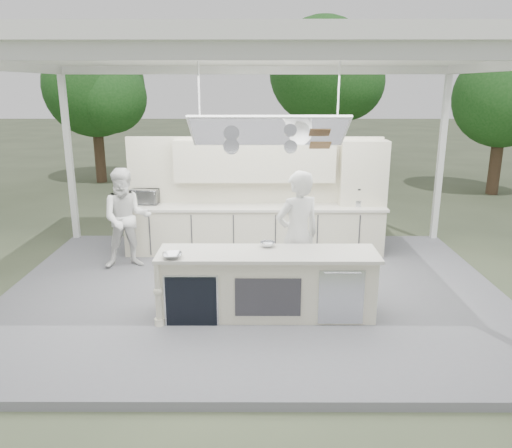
{
  "coord_description": "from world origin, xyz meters",
  "views": [
    {
      "loc": [
        0.05,
        -7.54,
        3.33
      ],
      "look_at": [
        0.03,
        0.4,
        1.12
      ],
      "focal_mm": 35.0,
      "sensor_mm": 36.0,
      "label": 1
    }
  ],
  "objects_px": {
    "sous_chef": "(127,218)",
    "head_chef": "(297,236)",
    "demo_island": "(266,284)",
    "back_counter": "(255,229)"
  },
  "relations": [
    {
      "from": "sous_chef",
      "to": "head_chef",
      "type": "bearing_deg",
      "value": -39.07
    },
    {
      "from": "head_chef",
      "to": "sous_chef",
      "type": "xyz_separation_m",
      "value": [
        -2.96,
        1.38,
        -0.1
      ]
    },
    {
      "from": "demo_island",
      "to": "sous_chef",
      "type": "relative_size",
      "value": 1.71
    },
    {
      "from": "back_counter",
      "to": "sous_chef",
      "type": "relative_size",
      "value": 2.8
    },
    {
      "from": "back_counter",
      "to": "head_chef",
      "type": "height_order",
      "value": "head_chef"
    },
    {
      "from": "back_counter",
      "to": "head_chef",
      "type": "bearing_deg",
      "value": -73.15
    },
    {
      "from": "back_counter",
      "to": "head_chef",
      "type": "xyz_separation_m",
      "value": [
        0.66,
        -2.2,
        0.53
      ]
    },
    {
      "from": "head_chef",
      "to": "sous_chef",
      "type": "height_order",
      "value": "head_chef"
    },
    {
      "from": "demo_island",
      "to": "sous_chef",
      "type": "xyz_separation_m",
      "value": [
        -2.47,
        2.0,
        0.43
      ]
    },
    {
      "from": "demo_island",
      "to": "head_chef",
      "type": "bearing_deg",
      "value": 51.72
    }
  ]
}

